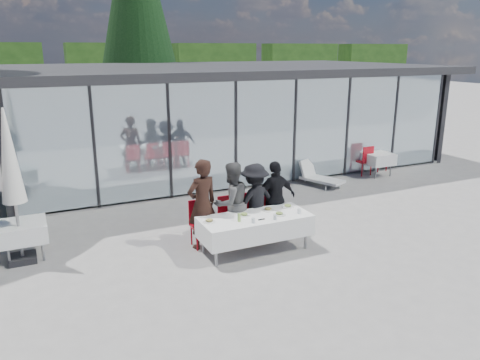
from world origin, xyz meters
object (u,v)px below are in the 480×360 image
diner_chair_b (229,216)px  spare_table_right (378,159)px  lounger (318,176)px  diner_chair_d (272,209)px  plate_c (268,209)px  market_umbrella (10,166)px  plate_a (209,221)px  spare_table_left (24,231)px  spare_chair_b (365,159)px  spare_chair_a (377,155)px  dining_table (255,226)px  diner_chair_a (201,221)px  diner_chair_c (252,213)px  plate_extra (279,214)px  diner_c (255,201)px  juice_bottle (239,218)px  diner_d (275,198)px  conifer_tree (136,0)px  folded_eyeglasses (261,219)px  plate_d (288,206)px  diner_b (231,203)px  plate_b (244,215)px  diner_a (202,204)px

diner_chair_b → spare_table_right: diner_chair_b is taller
lounger → diner_chair_d: bearing=-138.0°
plate_c → spare_table_right: 6.83m
plate_c → market_umbrella: size_ratio=0.09×
plate_a → plate_c: 1.37m
plate_a → spare_table_left: 3.66m
spare_chair_b → lounger: size_ratio=0.67×
diner_chair_b → spare_chair_a: 7.80m
dining_table → diner_chair_a: diner_chair_a is taller
diner_chair_c → plate_extra: (0.18, -0.89, 0.24)m
diner_c → juice_bottle: diner_c is taller
diner_chair_b → lounger: bearing=33.9°
juice_bottle → diner_chair_b: bearing=79.0°
diner_c → market_umbrella: (-4.64, 0.83, 1.10)m
spare_table_left → diner_d: bearing=-11.0°
juice_bottle → conifer_tree: conifer_tree is taller
folded_eyeglasses → lounger: size_ratio=0.10×
folded_eyeglasses → spare_table_left: bearing=156.8°
plate_extra → spare_chair_a: (6.27, 4.33, -0.24)m
diner_d → plate_c: 0.59m
plate_d → market_umbrella: market_umbrella is taller
diner_chair_b → diner_c: 0.63m
plate_d → conifer_tree: (-0.03, 12.79, 5.21)m
plate_a → plate_c: bearing=5.0°
lounger → plate_c: bearing=-136.4°
diner_b → diner_c: diner_b is taller
diner_chair_a → plate_d: diner_chair_a is taller
plate_b → market_umbrella: bearing=162.2°
spare_table_left → folded_eyeglasses: bearing=-23.2°
plate_b → plate_extra: 0.72m
dining_table → spare_table_left: 4.57m
diner_chair_d → plate_d: 0.59m
dining_table → spare_table_left: bearing=159.3°
spare_table_right → spare_chair_b: bearing=156.7°
diner_chair_a → plate_b: size_ratio=3.76×
diner_chair_c → diner_d: (0.51, -0.12, 0.30)m
diner_chair_d → lounger: (3.10, 2.79, -0.28)m
diner_c → plate_a: 1.37m
diner_chair_a → plate_b: (0.71, -0.63, 0.24)m
plate_d → spare_table_left: plate_d is taller
dining_table → diner_chair_b: (-0.25, 0.75, -0.00)m
diner_c → lounger: (3.62, 2.92, -0.58)m
conifer_tree → plate_a: bearing=-98.0°
diner_a → plate_a: diner_a is taller
diner_a → plate_d: (1.78, -0.42, -0.17)m
plate_extra → diner_chair_d: bearing=69.5°
spare_chair_a → plate_a: bearing=-152.0°
plate_b → diner_a: bearing=144.4°
diner_a → plate_b: size_ratio=7.29×
juice_bottle → conifer_tree: bearing=84.5°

